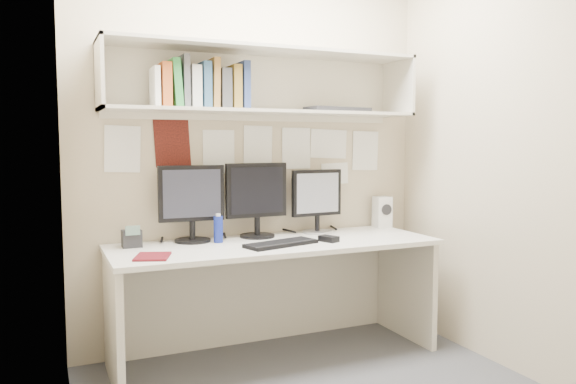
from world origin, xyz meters
name	(u,v)px	position (x,y,z in m)	size (l,w,h in m)	color
wall_back	(255,148)	(0.00, 1.00, 1.30)	(2.40, 0.02, 2.60)	#BDAE91
wall_front	(462,154)	(0.00, -1.00, 1.30)	(2.40, 0.02, 2.60)	#BDAE91
wall_left	(68,152)	(-1.20, 0.00, 1.30)	(0.02, 2.00, 2.60)	#BDAE91
wall_right	(506,149)	(1.20, 0.00, 1.30)	(0.02, 2.00, 2.60)	#BDAE91
desk	(275,300)	(0.00, 0.65, 0.37)	(2.00, 0.70, 0.73)	silver
overhead_hutch	(262,82)	(0.00, 0.86, 1.72)	(2.00, 0.38, 0.40)	beige
pinned_papers	(255,156)	(0.00, 0.99, 1.25)	(1.92, 0.01, 0.48)	white
monitor_left	(192,200)	(-0.46, 0.87, 0.99)	(0.40, 0.22, 0.47)	black
monitor_center	(257,197)	(-0.04, 0.87, 0.99)	(0.41, 0.23, 0.48)	black
monitor_right	(317,198)	(0.40, 0.87, 0.97)	(0.37, 0.20, 0.43)	#A5A5AA
keyboard	(281,244)	(-0.02, 0.52, 0.74)	(0.45, 0.16, 0.02)	black
mouse	(329,239)	(0.30, 0.52, 0.75)	(0.07, 0.12, 0.04)	black
speaker	(382,212)	(0.94, 0.90, 0.84)	(0.12, 0.13, 0.22)	silver
blue_bottle	(218,229)	(-0.33, 0.77, 0.81)	(0.06, 0.06, 0.18)	navy
maroon_notebook	(153,257)	(-0.78, 0.48, 0.74)	(0.17, 0.21, 0.01)	#560E15
desk_phone	(132,238)	(-0.83, 0.83, 0.78)	(0.11, 0.10, 0.13)	black
book_stack	(201,86)	(-0.41, 0.81, 1.67)	(0.57, 0.19, 0.31)	white
hutch_tray	(338,110)	(0.51, 0.80, 1.56)	(0.44, 0.17, 0.03)	black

